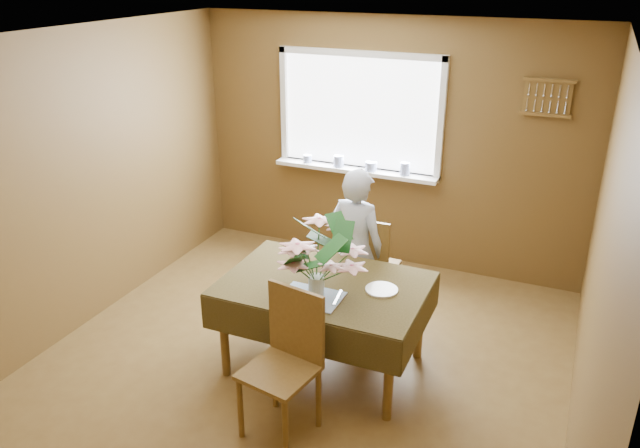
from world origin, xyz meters
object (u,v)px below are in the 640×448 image
at_px(dining_table, 324,293).
at_px(chair_far, 368,264).
at_px(seated_woman, 356,249).
at_px(chair_near, 287,357).
at_px(flower_bouquet, 316,253).

bearing_deg(dining_table, chair_far, 84.44).
xyz_separation_m(chair_far, seated_woman, (-0.08, -0.10, 0.17)).
relative_size(dining_table, chair_near, 1.51).
relative_size(dining_table, chair_far, 1.54).
bearing_deg(dining_table, seated_woman, 90.00).
distance_m(dining_table, chair_far, 0.81).
bearing_deg(chair_far, chair_near, 88.96).
distance_m(chair_far, flower_bouquet, 1.12).
bearing_deg(seated_woman, chair_far, -116.48).
bearing_deg(chair_far, dining_table, 84.95).
xyz_separation_m(dining_table, flower_bouquet, (0.02, -0.19, 0.42)).
relative_size(chair_near, flower_bouquet, 1.71).
bearing_deg(seated_woman, chair_near, 102.66).
bearing_deg(chair_near, flower_bouquet, 102.86).
relative_size(chair_near, seated_woman, 0.71).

